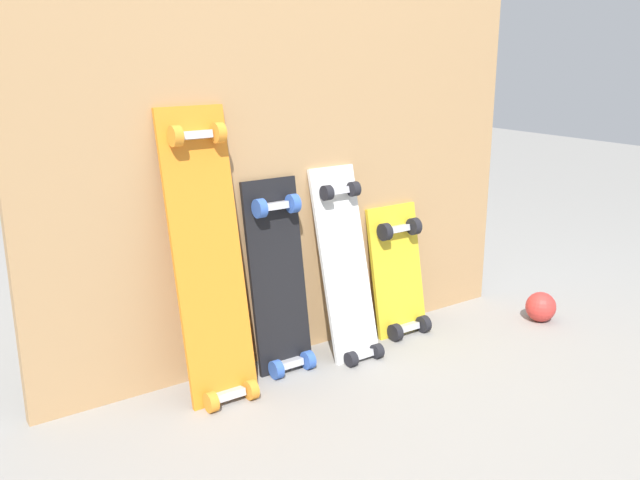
# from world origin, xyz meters

# --- Properties ---
(ground_plane) EXTENTS (12.00, 12.00, 0.00)m
(ground_plane) POSITION_xyz_m (0.00, 0.00, 0.00)
(ground_plane) COLOR gray
(plywood_wall_panel) EXTENTS (1.93, 0.04, 1.79)m
(plywood_wall_panel) POSITION_xyz_m (0.00, 0.07, 0.90)
(plywood_wall_panel) COLOR tan
(plywood_wall_panel) RESTS_ON ground
(skateboard_orange) EXTENTS (0.23, 0.26, 0.98)m
(skateboard_orange) POSITION_xyz_m (-0.41, -0.06, 0.42)
(skateboard_orange) COLOR orange
(skateboard_orange) RESTS_ON ground
(skateboard_black) EXTENTS (0.21, 0.18, 0.72)m
(skateboard_black) POSITION_xyz_m (-0.14, -0.02, 0.30)
(skateboard_black) COLOR black
(skateboard_black) RESTS_ON ground
(skateboard_white) EXTENTS (0.19, 0.25, 0.75)m
(skateboard_white) POSITION_xyz_m (0.12, -0.06, 0.30)
(skateboard_white) COLOR silver
(skateboard_white) RESTS_ON ground
(skateboard_yellow) EXTENTS (0.23, 0.18, 0.56)m
(skateboard_yellow) POSITION_xyz_m (0.41, -0.02, 0.22)
(skateboard_yellow) COLOR gold
(skateboard_yellow) RESTS_ON ground
(rubber_ball) EXTENTS (0.12, 0.12, 0.12)m
(rubber_ball) POSITION_xyz_m (0.95, -0.28, 0.06)
(rubber_ball) COLOR red
(rubber_ball) RESTS_ON ground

